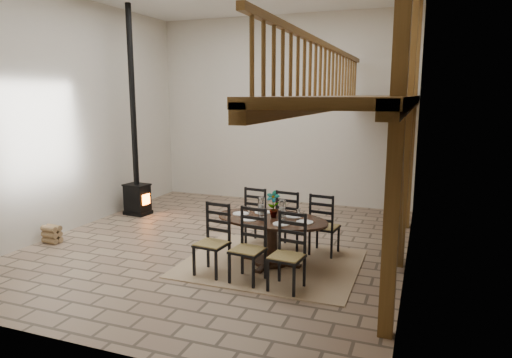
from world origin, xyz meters
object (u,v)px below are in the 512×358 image
at_px(dining_table, 272,240).
at_px(log_basket, 142,202).
at_px(wood_stove, 136,169).
at_px(log_stack, 52,234).

distance_m(dining_table, log_basket, 5.06).
relative_size(dining_table, wood_stove, 0.49).
bearing_deg(dining_table, wood_stove, 160.52).
xyz_separation_m(wood_stove, log_basket, (-0.20, 0.46, -0.97)).
distance_m(log_basket, log_stack, 2.96).
bearing_deg(log_stack, log_basket, 88.22).
height_order(dining_table, log_basket, dining_table).
height_order(log_basket, log_stack, log_basket).
xyz_separation_m(dining_table, log_stack, (-4.48, -0.45, -0.25)).
bearing_deg(wood_stove, log_basket, 120.97).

